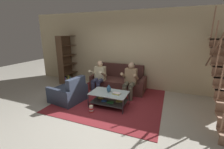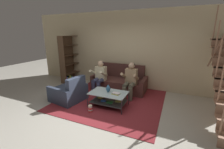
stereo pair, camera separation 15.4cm
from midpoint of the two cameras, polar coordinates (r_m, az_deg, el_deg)
name	(u,v)px [view 1 (the left image)]	position (r m, az deg, el deg)	size (l,w,h in m)	color
ground	(98,114)	(4.17, -6.38, -14.68)	(16.80, 16.80, 0.00)	#B6B2A4
back_partition	(126,50)	(5.92, 4.50, 9.25)	(8.40, 0.12, 2.90)	beige
couch	(119,82)	(5.71, 1.85, -2.78)	(1.99, 0.89, 0.93)	#502C28
person_seated_left	(99,76)	(5.36, -5.84, -0.43)	(0.50, 0.58, 1.14)	#383C5A
person_seated_right	(130,79)	(4.96, 6.02, -1.64)	(0.50, 0.58, 1.17)	#575544
coffee_table	(109,97)	(4.43, -2.13, -8.61)	(1.08, 0.67, 0.43)	#A9C3C8
area_rug	(113,98)	(5.06, -0.42, -8.83)	(3.17, 3.35, 0.01)	maroon
vase	(109,89)	(4.37, -2.26, -5.48)	(0.13, 0.13, 0.21)	#2F5B82
book_stack	(117,93)	(4.25, 0.75, -7.25)	(0.24, 0.17, 0.04)	gold
bookshelf	(68,63)	(6.81, -17.13, 4.28)	(0.44, 1.06, 1.98)	brown
armchair	(69,93)	(4.97, -16.97, -6.80)	(1.04, 1.03, 0.82)	#313A4F
popcorn_tub	(91,109)	(4.22, -8.97, -12.75)	(0.11, 0.11, 0.21)	red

